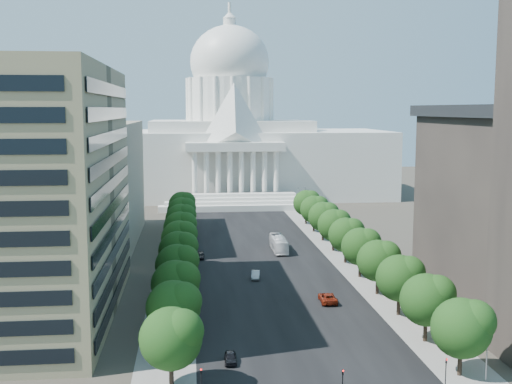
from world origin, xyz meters
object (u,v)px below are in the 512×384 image
object	(u,v)px
car_dark_a	(230,358)
car_dark_b	(200,256)
car_silver	(256,275)
car_red	(328,298)
city_bus	(279,244)

from	to	relation	value
car_dark_a	car_dark_b	world-z (taller)	car_dark_a
car_silver	car_red	distance (m)	20.14
car_red	car_dark_b	distance (m)	41.12
city_bus	car_dark_a	bearing A→B (deg)	-103.20
car_dark_b	city_bus	world-z (taller)	city_bus
car_red	city_bus	bearing A→B (deg)	-83.89
car_silver	car_red	world-z (taller)	car_red
car_silver	car_dark_b	size ratio (longest dim) A/B	1.04
car_dark_a	city_bus	world-z (taller)	city_bus
car_silver	city_bus	size ratio (longest dim) A/B	0.36
car_silver	city_bus	xyz separation A→B (m)	(7.94, 24.04, 1.00)
car_silver	car_red	xyz separation A→B (m)	(10.81, -16.99, 0.07)
city_bus	car_dark_b	bearing A→B (deg)	-162.12
car_dark_b	car_silver	bearing A→B (deg)	-56.39
car_dark_a	city_bus	bearing A→B (deg)	78.49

